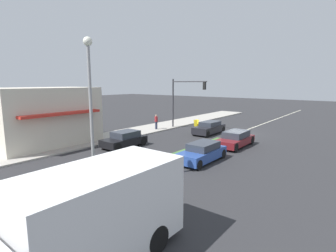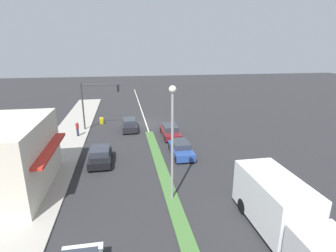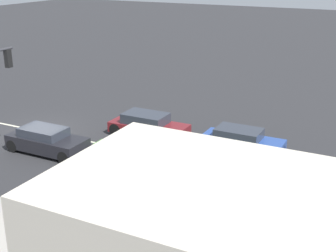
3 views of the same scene
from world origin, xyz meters
The scene contains 13 objects.
ground_plane centered at (0.00, 18.00, 0.00)m, with size 160.00×160.00×0.00m, color #2B2B2D.
sidewalk_right centered at (9.00, 18.50, 0.06)m, with size 4.00×73.00×0.12m, color #A8A399.
lane_marking_center centered at (0.00, 0.00, 0.00)m, with size 0.16×60.00×0.01m, color beige.
building_corner_store centered at (10.74, 15.45, 2.51)m, with size 5.70×8.14×4.78m.
traffic_signal_main centered at (6.12, 1.66, 3.90)m, with size 4.59×0.34×5.60m.
street_lamp centered at (0.00, 18.45, 4.78)m, with size 0.44×0.44×7.37m.
pedestrian centered at (7.98, 4.22, 0.98)m, with size 0.34×0.34×1.64m.
warning_aframe_sign centered at (5.74, -0.66, 0.43)m, with size 0.45×0.53×0.84m.
delivery_truck centered at (-5.00, 22.73, 1.47)m, with size 2.44×7.50×2.87m.
suv_black centered at (5.00, 11.76, 0.64)m, with size 1.85×3.81×1.32m.
sedan_maroon centered at (-2.20, 5.89, 0.63)m, with size 1.81×4.33×1.29m.
sedan_dark centered at (2.20, 2.48, 0.63)m, with size 1.73×4.16×1.30m.
coupe_blue centered at (-2.20, 11.29, 0.62)m, with size 1.72×4.10×1.29m.
Camera 1 is at (-11.02, 26.29, 5.30)m, focal length 28.00 mm.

